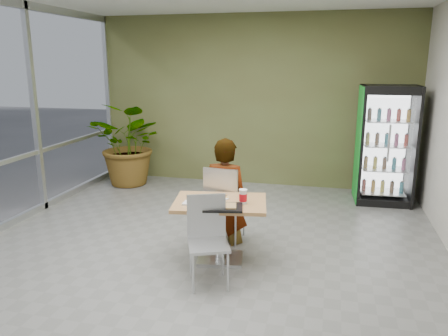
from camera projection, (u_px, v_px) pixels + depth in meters
The scene contains 12 objects.
ground at pixel (199, 258), 5.33m from camera, with size 7.00×7.00×0.00m, color slate.
room_envelope at pixel (198, 128), 4.95m from camera, with size 6.00×7.00×3.20m, color beige, non-canonical shape.
dining_table at pixel (220, 218), 5.15m from camera, with size 1.18×0.91×0.75m.
chair_far at pixel (223, 199), 5.66m from camera, with size 0.49×0.50×1.03m.
chair_near at pixel (207, 232), 4.68m from camera, with size 0.55×0.55×0.95m.
seated_woman at pixel (225, 202), 5.73m from camera, with size 0.63×0.40×1.70m, color black.
pizza_plate at pixel (220, 197), 5.20m from camera, with size 0.31×0.31×0.03m.
soda_cup at pixel (243, 197), 5.00m from camera, with size 0.09×0.09×0.17m.
napkin_stack at pixel (190, 203), 5.00m from camera, with size 0.16×0.16×0.02m, color silver.
cafeteria_tray at pixel (223, 207), 4.84m from camera, with size 0.43×0.32×0.02m, color black.
beverage_fridge at pixel (386, 145), 7.24m from camera, with size 0.93×0.74×1.96m.
potted_plant at pixel (131, 144), 8.33m from camera, with size 1.44×1.24×1.60m, color #2D7132.
Camera 1 is at (1.47, -4.70, 2.34)m, focal length 35.00 mm.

